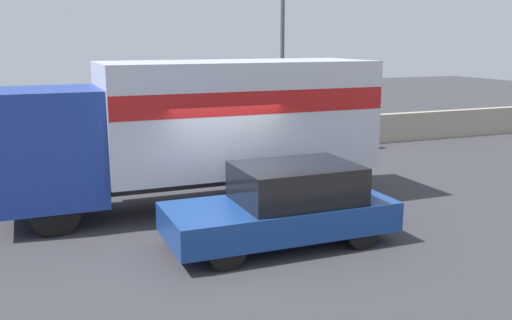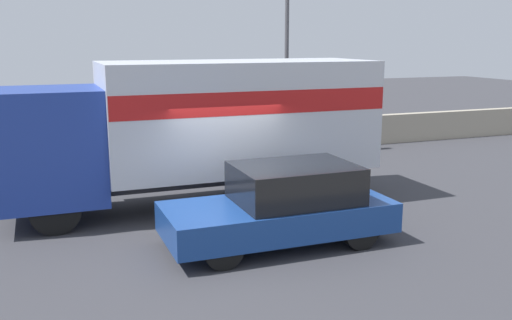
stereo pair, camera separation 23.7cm
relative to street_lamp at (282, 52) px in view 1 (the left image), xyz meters
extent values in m
plane|color=#38383D|center=(-4.21, -7.50, -3.50)|extent=(80.00, 80.00, 0.00)
cube|color=#A39984|center=(-4.21, 0.49, -2.95)|extent=(60.00, 0.35, 1.10)
cylinder|color=#4C4C51|center=(0.00, 0.00, -0.66)|extent=(0.14, 0.14, 5.68)
cube|color=navy|center=(-7.78, -5.08, -1.82)|extent=(2.20, 2.19, 2.42)
cube|color=#2D2D33|center=(-3.50, -5.08, -2.75)|extent=(6.35, 1.39, 0.25)
cube|color=silver|center=(-3.50, -5.08, -1.36)|extent=(6.35, 2.53, 2.54)
cube|color=red|center=(-3.50, -5.08, -0.95)|extent=(6.32, 2.55, 0.51)
cylinder|color=black|center=(-7.78, -6.01, -2.98)|extent=(1.03, 0.28, 1.03)
cylinder|color=black|center=(-7.78, -4.16, -2.98)|extent=(1.03, 0.28, 1.03)
cylinder|color=black|center=(-1.76, -6.01, -2.98)|extent=(1.03, 0.28, 1.03)
cylinder|color=black|center=(-1.76, -4.16, -2.98)|extent=(1.03, 0.28, 1.03)
cylinder|color=black|center=(-3.03, -6.01, -2.98)|extent=(1.03, 0.28, 1.03)
cylinder|color=black|center=(-3.03, -4.16, -2.98)|extent=(1.03, 0.28, 1.03)
cube|color=navy|center=(-3.79, -8.16, -2.95)|extent=(4.39, 1.87, 0.57)
cube|color=black|center=(-3.44, -8.16, -2.31)|extent=(2.28, 1.72, 0.71)
cylinder|color=black|center=(-5.15, -8.98, -3.14)|extent=(0.71, 0.20, 0.71)
cylinder|color=black|center=(-5.15, -7.35, -3.14)|extent=(0.71, 0.20, 0.71)
cylinder|color=black|center=(-2.43, -8.98, -3.14)|extent=(0.71, 0.20, 0.71)
cylinder|color=black|center=(-2.43, -7.35, -3.14)|extent=(0.71, 0.20, 0.71)
camera|label=1|loc=(-8.17, -17.73, 0.39)|focal=40.00mm
camera|label=2|loc=(-7.95, -17.82, 0.39)|focal=40.00mm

